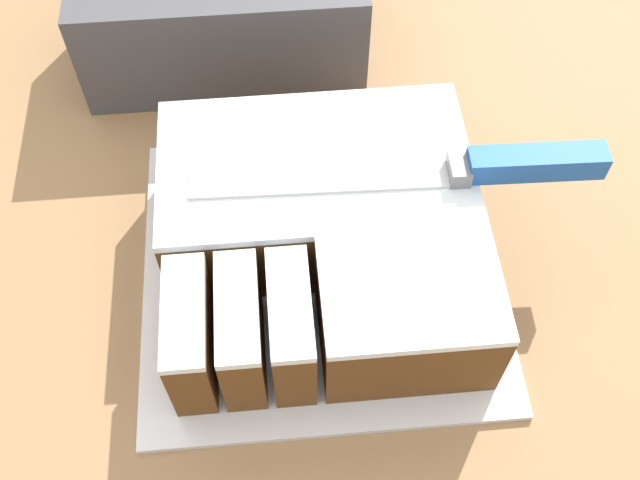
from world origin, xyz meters
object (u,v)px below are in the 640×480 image
cake_board (320,269)px  cake (324,236)px  knife (485,167)px  storage_box (222,10)px

cake_board → cake: (0.00, 0.00, 0.05)m
cake → knife: size_ratio=0.77×
cake_board → knife: size_ratio=0.92×
cake → storage_box: (-0.08, 0.27, 0.01)m
cake → knife: 0.14m
storage_box → cake_board: bearing=-75.2°
cake_board → storage_box: size_ratio=1.09×
cake → storage_box: storage_box is taller
knife → storage_box: bearing=-49.5°
cake_board → storage_box: 0.29m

